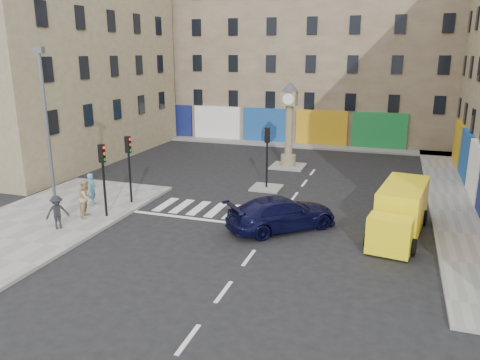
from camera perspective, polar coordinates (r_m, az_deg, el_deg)
The scene contains 18 objects.
ground at distance 21.34m, azimuth 2.72°, elevation -7.32°, with size 120.00×120.00×0.00m, color black.
sidewalk_left at distance 24.89m, azimuth -23.94°, elevation -5.13°, with size 7.00×16.00×0.15m, color gray.
sidewalk_right at distance 30.29m, azimuth 24.23°, elevation -1.64°, with size 2.60×30.00×0.15m, color gray.
sidewalk_far at distance 42.99m, azimuth 5.69°, elevation 4.35°, with size 32.00×2.40×0.15m, color gray.
island_near at distance 29.11m, azimuth 3.24°, elevation -0.96°, with size 1.80×1.80×0.12m, color gray.
island_far at distance 34.74m, azimuth 5.86°, elevation 1.68°, with size 2.40×2.40×0.12m, color gray.
building_far at distance 47.88m, azimuth 7.59°, elevation 15.56°, with size 32.00×10.00×17.00m, color gray.
building_left at distance 39.37m, azimuth -20.18°, elevation 13.40°, with size 8.00×20.00×15.00m, color #988663.
traffic_light_left_near at distance 24.16m, azimuth -16.36°, elevation 1.32°, with size 0.28×0.22×3.70m.
traffic_light_left_far at distance 26.10m, azimuth -13.40°, elevation 2.54°, with size 0.28×0.22×3.70m.
traffic_light_island at distance 28.50m, azimuth 3.32°, elevation 3.93°, with size 0.28×0.22×3.70m.
lamp_post at distance 23.82m, azimuth -22.45°, elevation 5.92°, with size 0.50×0.25×8.30m.
clock_pillar at distance 34.09m, azimuth 6.02°, elevation 7.39°, with size 1.20×1.20×6.10m.
navy_sedan at distance 22.44m, azimuth 5.13°, elevation -4.06°, with size 2.20×5.42×1.57m, color black.
yellow_van at distance 22.95m, azimuth 18.95°, elevation -3.58°, with size 2.78×6.31×2.22m.
pedestrian_blue at distance 26.58m, azimuth -17.59°, elevation -1.08°, with size 0.64×0.42×1.76m, color #4F8AB4.
pedestrian_tan at distance 24.80m, azimuth -18.22°, elevation -2.11°, with size 0.93×0.73×1.92m, color tan.
pedestrian_dark at distance 23.60m, azimuth -21.39°, elevation -3.67°, with size 1.04×0.60×1.62m, color black.
Camera 1 is at (5.29, -18.97, 8.22)m, focal length 35.00 mm.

